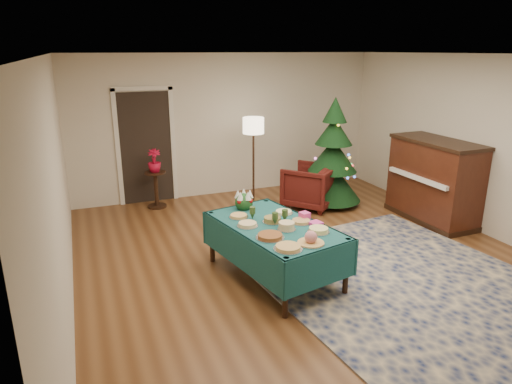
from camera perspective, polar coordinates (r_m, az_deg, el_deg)
name	(u,v)px	position (r m, az deg, el deg)	size (l,w,h in m)	color
room_shell	(316,166)	(5.79, 7.51, 3.19)	(7.00, 7.00, 7.00)	#593319
doorway	(146,144)	(8.62, -13.60, 5.81)	(1.08, 0.04, 2.16)	black
rug	(417,290)	(5.90, 19.44, -11.45)	(3.20, 4.20, 0.02)	navy
buffet_table	(274,235)	(5.66, 2.32, -5.42)	(1.41, 1.99, 0.70)	black
platter_0	(288,248)	(4.94, 4.04, -6.94)	(0.32, 0.32, 0.04)	silver
platter_1	(311,239)	(5.08, 6.87, -5.82)	(0.30, 0.30, 0.15)	silver
platter_2	(319,230)	(5.41, 7.82, -4.75)	(0.26, 0.26, 0.06)	silver
platter_3	(270,236)	(5.21, 1.76, -5.55)	(0.33, 0.33, 0.05)	silver
platter_4	(287,226)	(5.44, 3.84, -4.28)	(0.22, 0.22, 0.10)	silver
platter_5	(301,221)	(5.68, 5.66, -3.68)	(0.26, 0.26, 0.04)	silver
platter_6	(248,225)	(5.54, -1.06, -4.09)	(0.26, 0.26, 0.05)	silver
platter_7	(272,220)	(5.67, 2.06, -3.50)	(0.25, 0.25, 0.07)	silver
platter_8	(284,212)	(5.98, 3.48, -2.53)	(0.24, 0.24, 0.04)	silver
platter_9	(239,216)	(5.83, -2.17, -3.03)	(0.25, 0.25, 0.04)	silver
goblet_0	(252,213)	(5.74, -0.45, -2.61)	(0.08, 0.08, 0.16)	#2D471E
goblet_1	(285,215)	(5.66, 3.63, -2.95)	(0.08, 0.08, 0.16)	#2D471E
goblet_2	(275,218)	(5.56, 2.39, -3.32)	(0.08, 0.08, 0.16)	#2D471E
napkin_stack	(316,223)	(5.64, 7.47, -3.91)	(0.14, 0.14, 0.04)	#DC3D99
gift_box	(304,216)	(5.79, 6.08, -2.99)	(0.11, 0.11, 0.09)	#E23E90
centerpiece	(244,200)	(6.11, -1.51, -1.02)	(0.25, 0.25, 0.29)	#1E4C1E
armchair	(310,184)	(8.29, 6.76, 0.98)	(0.83, 0.78, 0.86)	#45120E
floor_lamp	(253,131)	(8.32, -0.33, 7.66)	(0.39, 0.39, 1.59)	#A57F3F
side_table	(156,190)	(8.43, -12.37, 0.23)	(0.37, 0.37, 0.67)	black
potted_plant	(155,166)	(8.31, -12.57, 3.25)	(0.23, 0.41, 0.23)	#BC0D2D
christmas_tree	(333,158)	(8.37, 9.57, 4.25)	(1.33, 1.33, 1.97)	black
piano	(434,182)	(8.09, 21.32, 1.22)	(0.76, 1.59, 1.36)	black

